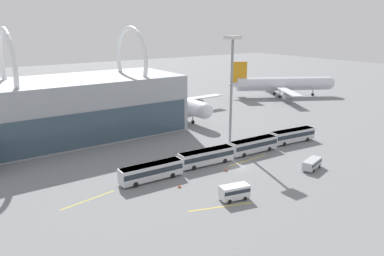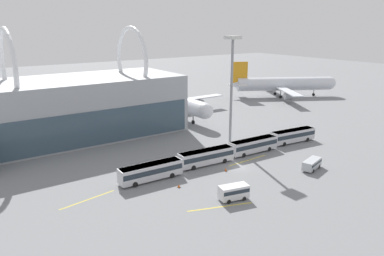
% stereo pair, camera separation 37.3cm
% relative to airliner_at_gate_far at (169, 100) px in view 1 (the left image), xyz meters
% --- Properties ---
extents(ground_plane, '(440.00, 440.00, 0.00)m').
position_rel_airliner_at_gate_far_xyz_m(ground_plane, '(-11.48, -46.17, -4.85)').
color(ground_plane, slate).
extents(airliner_at_gate_far, '(42.57, 40.91, 13.05)m').
position_rel_airliner_at_gate_far_xyz_m(airliner_at_gate_far, '(0.00, 0.00, 0.00)').
color(airliner_at_gate_far, silver).
rests_on(airliner_at_gate_far, ground_plane).
extents(airliner_parked_remote, '(40.03, 39.66, 13.92)m').
position_rel_airliner_at_gate_far_xyz_m(airliner_parked_remote, '(52.63, 1.76, 0.15)').
color(airliner_parked_remote, silver).
rests_on(airliner_parked_remote, ground_plane).
extents(shuttle_bus_0, '(12.32, 3.01, 3.19)m').
position_rel_airliner_at_gate_far_xyz_m(shuttle_bus_0, '(-29.33, -41.83, -2.98)').
color(shuttle_bus_0, silver).
rests_on(shuttle_bus_0, ground_plane).
extents(shuttle_bus_1, '(12.40, 3.47, 3.19)m').
position_rel_airliner_at_gate_far_xyz_m(shuttle_bus_1, '(-16.13, -41.30, -2.98)').
color(shuttle_bus_1, silver).
rests_on(shuttle_bus_1, ground_plane).
extents(shuttle_bus_2, '(12.34, 3.09, 3.19)m').
position_rel_airliner_at_gate_far_xyz_m(shuttle_bus_2, '(-2.92, -41.35, -2.98)').
color(shuttle_bus_2, silver).
rests_on(shuttle_bus_2, ground_plane).
extents(shuttle_bus_3, '(12.45, 3.81, 3.19)m').
position_rel_airliner_at_gate_far_xyz_m(shuttle_bus_3, '(10.28, -41.33, -2.98)').
color(shuttle_bus_3, silver).
rests_on(shuttle_bus_3, ground_plane).
extents(service_van_foreground, '(5.73, 3.45, 2.02)m').
position_rel_airliner_at_gate_far_xyz_m(service_van_foreground, '(-0.24, -55.34, -3.65)').
color(service_van_foreground, '#B2B7BC').
rests_on(service_van_foreground, ground_plane).
extents(service_van_crossing, '(5.25, 3.12, 2.48)m').
position_rel_airliner_at_gate_far_xyz_m(service_van_crossing, '(-21.87, -56.63, -3.40)').
color(service_van_crossing, silver).
rests_on(service_van_crossing, ground_plane).
extents(floodlight_mast, '(2.97, 2.97, 25.47)m').
position_rel_airliner_at_gate_far_xyz_m(floodlight_mast, '(-2.50, -32.79, 12.92)').
color(floodlight_mast, gray).
rests_on(floodlight_mast, ground_plane).
extents(lane_stripe_0, '(9.92, 2.04, 0.01)m').
position_rel_airliner_at_gate_far_xyz_m(lane_stripe_0, '(-41.86, -42.98, -4.85)').
color(lane_stripe_0, yellow).
rests_on(lane_stripe_0, ground_plane).
extents(lane_stripe_1, '(10.39, 3.75, 0.01)m').
position_rel_airliner_at_gate_far_xyz_m(lane_stripe_1, '(-25.36, -57.44, -4.85)').
color(lane_stripe_1, yellow).
rests_on(lane_stripe_1, ground_plane).
extents(lane_stripe_2, '(10.88, 0.73, 0.01)m').
position_rel_airliner_at_gate_far_xyz_m(lane_stripe_2, '(-7.41, -44.39, -4.85)').
color(lane_stripe_2, yellow).
rests_on(lane_stripe_2, ground_plane).
extents(traffic_cone_0, '(0.59, 0.59, 0.63)m').
position_rel_airliner_at_gate_far_xyz_m(traffic_cone_0, '(-26.79, -47.49, -4.54)').
color(traffic_cone_0, black).
rests_on(traffic_cone_0, ground_plane).
extents(traffic_cone_1, '(0.54, 0.54, 0.79)m').
position_rel_airliner_at_gate_far_xyz_m(traffic_cone_1, '(-15.05, -46.33, -4.47)').
color(traffic_cone_1, black).
rests_on(traffic_cone_1, ground_plane).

